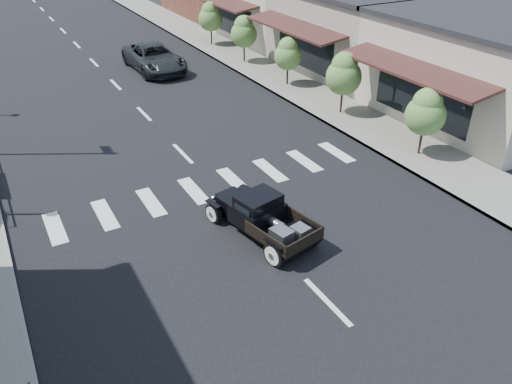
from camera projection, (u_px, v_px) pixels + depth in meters
ground at (269, 243)px, 15.30m from camera, size 120.00×120.00×0.00m
road at (126, 96)px, 26.55m from camera, size 14.00×80.00×0.02m
road_markings at (158, 129)px, 22.80m from camera, size 12.00×60.00×0.06m
sidewalk_right at (264, 71)px, 30.09m from camera, size 3.00×80.00×0.15m
storefront_near at (501, 67)px, 23.45m from camera, size 10.00×9.00×4.50m
storefront_mid at (374, 28)px, 30.20m from camera, size 10.00×9.00×4.50m
storefront_far at (293, 4)px, 36.95m from camera, size 10.00×9.00×4.50m
small_tree_a at (424, 123)px, 19.62m from camera, size 1.58×1.58×2.64m
small_tree_b at (343, 84)px, 23.44m from camera, size 1.68×1.68×2.80m
small_tree_c at (288, 62)px, 27.16m from camera, size 1.48×1.48×2.47m
small_tree_d at (244, 40)px, 30.90m from camera, size 1.62×1.62×2.70m
small_tree_e at (211, 24)px, 34.56m from camera, size 1.65×1.65×2.75m
hotrod_pickup at (262, 216)px, 15.33m from camera, size 2.63×4.26×1.37m
second_car at (154, 58)px, 30.00m from camera, size 2.68×5.59×1.54m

